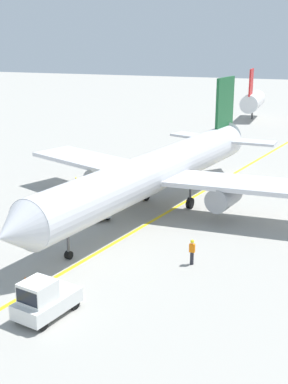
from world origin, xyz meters
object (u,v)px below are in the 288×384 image
(ground_crew_marshaller, at_px, (192,251))
(safety_cone_tail_area, at_px, (136,196))
(safety_cone_nose_left, at_px, (25,280))
(airliner, at_px, (159,170))
(pushback_tug, at_px, (44,300))
(baggage_tug_near_wing, at_px, (31,221))
(belt_loader_forward_hold, at_px, (93,206))

(ground_crew_marshaller, xyz_separation_m, safety_cone_tail_area, (-8.32, 12.02, -0.69))
(safety_cone_tail_area, bearing_deg, safety_cone_nose_left, -91.17)
(airliner, xyz_separation_m, pushback_tug, (-0.24, -18.79, -2.42))
(baggage_tug_near_wing, bearing_deg, safety_cone_nose_left, -61.51)
(baggage_tug_near_wing, bearing_deg, ground_crew_marshaller, -6.52)
(safety_cone_nose_left, bearing_deg, airliner, 78.26)
(belt_loader_forward_hold, distance_m, ground_crew_marshaller, 11.91)
(pushback_tug, height_order, safety_cone_tail_area, pushback_tug)
(belt_loader_forward_hold, bearing_deg, pushback_tug, -74.39)
(pushback_tug, xyz_separation_m, belt_loader_forward_hold, (-4.31, 15.44, -0.22))
(airliner, distance_m, safety_cone_nose_left, 16.46)
(safety_cone_nose_left, bearing_deg, ground_crew_marshaller, 34.24)
(baggage_tug_near_wing, distance_m, belt_loader_forward_hold, 5.78)
(ground_crew_marshaller, bearing_deg, pushback_tug, -122.37)
(belt_loader_forward_hold, distance_m, safety_cone_nose_left, 12.53)
(belt_loader_forward_hold, relative_size, safety_cone_nose_left, 10.09)
(pushback_tug, relative_size, safety_cone_tail_area, 8.94)
(pushback_tug, height_order, baggage_tug_near_wing, pushback_tug)
(pushback_tug, bearing_deg, belt_loader_forward_hold, 105.61)
(safety_cone_nose_left, height_order, safety_cone_tail_area, same)
(pushback_tug, xyz_separation_m, ground_crew_marshaller, (5.64, 8.90, -0.08))
(pushback_tug, distance_m, ground_crew_marshaller, 10.54)
(belt_loader_forward_hold, distance_m, safety_cone_tail_area, 5.75)
(airliner, bearing_deg, ground_crew_marshaller, -61.38)
(pushback_tug, bearing_deg, baggage_tug_near_wing, 124.21)
(pushback_tug, relative_size, ground_crew_marshaller, 2.31)
(airliner, bearing_deg, safety_cone_tail_area, 143.90)
(belt_loader_forward_hold, bearing_deg, safety_cone_tail_area, 73.33)
(belt_loader_forward_hold, bearing_deg, baggage_tug_near_wing, -118.12)
(baggage_tug_near_wing, relative_size, safety_cone_tail_area, 6.17)
(ground_crew_marshaller, bearing_deg, baggage_tug_near_wing, 173.48)
(ground_crew_marshaller, bearing_deg, safety_cone_nose_left, -145.76)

